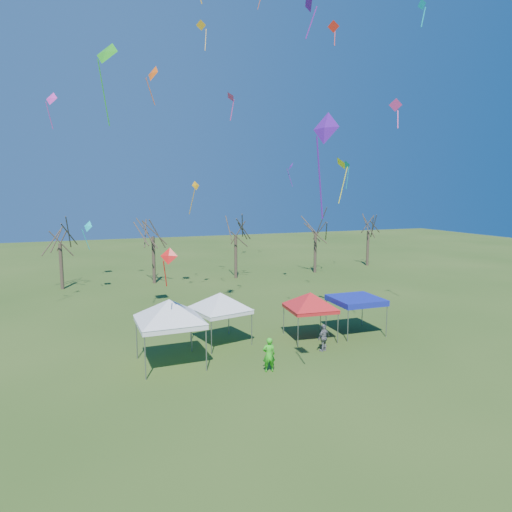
{
  "coord_description": "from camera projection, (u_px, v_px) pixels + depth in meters",
  "views": [
    {
      "loc": [
        -8.92,
        -20.59,
        8.97
      ],
      "look_at": [
        0.18,
        3.0,
        5.4
      ],
      "focal_mm": 32.0,
      "sensor_mm": 36.0,
      "label": 1
    }
  ],
  "objects": [
    {
      "name": "kite_22",
      "position": [
        196.0,
        187.0,
        39.0
      ],
      "size": [
        1.02,
        0.9,
        2.86
      ],
      "rotation": [
        0.0,
        0.0,
        0.45
      ],
      "color": "#F49F0C",
      "rests_on": "ground"
    },
    {
      "name": "kite_26",
      "position": [
        201.0,
        26.0,
        36.36
      ],
      "size": [
        0.93,
        0.81,
        2.46
      ],
      "rotation": [
        0.0,
        0.0,
        2.72
      ],
      "color": "orange",
      "rests_on": "ground"
    },
    {
      "name": "kite_27",
      "position": [
        309.0,
        4.0,
        23.08
      ],
      "size": [
        0.62,
        0.95,
        2.32
      ],
      "rotation": [
        0.0,
        0.0,
        1.49
      ],
      "color": "#84169D",
      "rests_on": "ground"
    },
    {
      "name": "tree_5",
      "position": [
        369.0,
        219.0,
        55.18
      ],
      "size": [
        3.39,
        3.39,
        7.46
      ],
      "color": "#3D2D21",
      "rests_on": "ground"
    },
    {
      "name": "kite_1",
      "position": [
        169.0,
        257.0,
        21.3
      ],
      "size": [
        0.93,
        0.74,
        1.9
      ],
      "rotation": [
        0.0,
        0.0,
        5.81
      ],
      "color": "red",
      "rests_on": "ground"
    },
    {
      "name": "person_grey",
      "position": [
        324.0,
        338.0,
        25.78
      ],
      "size": [
        0.99,
        0.67,
        1.56
      ],
      "primitive_type": "imported",
      "rotation": [
        0.0,
        0.0,
        3.49
      ],
      "color": "slate",
      "rests_on": "ground"
    },
    {
      "name": "kite_9",
      "position": [
        422.0,
        6.0,
        24.64
      ],
      "size": [
        0.3,
        0.6,
        1.5
      ],
      "rotation": [
        0.0,
        0.0,
        1.71
      ],
      "color": "#0DBECD",
      "rests_on": "ground"
    },
    {
      "name": "kite_18",
      "position": [
        231.0,
        97.0,
        30.87
      ],
      "size": [
        0.67,
        0.85,
        1.93
      ],
      "rotation": [
        0.0,
        0.0,
        1.78
      ],
      "color": "#DA3081",
      "rests_on": "ground"
    },
    {
      "name": "tent_white_west",
      "position": [
        169.0,
        304.0,
        23.42
      ],
      "size": [
        4.58,
        4.58,
        4.04
      ],
      "rotation": [
        0.0,
        0.0,
        0.02
      ],
      "color": "gray",
      "rests_on": "ground"
    },
    {
      "name": "tree_4",
      "position": [
        316.0,
        218.0,
        50.25
      ],
      "size": [
        3.58,
        3.58,
        7.89
      ],
      "color": "#3D2D21",
      "rests_on": "ground"
    },
    {
      "name": "kite_19",
      "position": [
        291.0,
        167.0,
        40.7
      ],
      "size": [
        0.64,
        0.89,
        2.2
      ],
      "rotation": [
        0.0,
        0.0,
        4.53
      ],
      "color": "#5517A1",
      "rests_on": "ground"
    },
    {
      "name": "kite_17",
      "position": [
        342.0,
        164.0,
        29.99
      ],
      "size": [
        0.77,
        1.07,
        3.07
      ],
      "rotation": [
        0.0,
        0.0,
        1.48
      ],
      "color": "#FCFD1A",
      "rests_on": "ground"
    },
    {
      "name": "tent_red",
      "position": [
        310.0,
        296.0,
        27.68
      ],
      "size": [
        3.81,
        3.81,
        3.37
      ],
      "rotation": [
        0.0,
        0.0,
        -0.09
      ],
      "color": "gray",
      "rests_on": "ground"
    },
    {
      "name": "tree_1",
      "position": [
        59.0,
        227.0,
        41.58
      ],
      "size": [
        3.42,
        3.42,
        7.54
      ],
      "color": "#3D2D21",
      "rests_on": "ground"
    },
    {
      "name": "kite_25",
      "position": [
        396.0,
        106.0,
        23.47
      ],
      "size": [
        0.75,
        0.61,
        1.53
      ],
      "rotation": [
        0.0,
        0.0,
        2.62
      ],
      "color": "#F53698",
      "rests_on": "ground"
    },
    {
      "name": "tree_3",
      "position": [
        236.0,
        220.0,
        46.96
      ],
      "size": [
        3.59,
        3.59,
        7.91
      ],
      "color": "#3D2D21",
      "rests_on": "ground"
    },
    {
      "name": "kite_2",
      "position": [
        51.0,
        99.0,
        37.61
      ],
      "size": [
        1.29,
        1.24,
        3.0
      ],
      "rotation": [
        0.0,
        0.0,
        5.55
      ],
      "color": "#DE31AD",
      "rests_on": "ground"
    },
    {
      "name": "kite_15",
      "position": [
        334.0,
        27.0,
        29.62
      ],
      "size": [
        0.82,
        0.69,
        1.61
      ],
      "rotation": [
        0.0,
        0.0,
        2.55
      ],
      "color": "red",
      "rests_on": "ground"
    },
    {
      "name": "tent_blue",
      "position": [
        356.0,
        300.0,
        28.97
      ],
      "size": [
        3.03,
        3.03,
        2.31
      ],
      "rotation": [
        0.0,
        0.0,
        -0.03
      ],
      "color": "gray",
      "rests_on": "ground"
    },
    {
      "name": "kite_13",
      "position": [
        88.0,
        227.0,
        39.7
      ],
      "size": [
        1.03,
        1.09,
        2.63
      ],
      "rotation": [
        0.0,
        0.0,
        5.38
      ],
      "color": "#0DC7CD",
      "rests_on": "ground"
    },
    {
      "name": "ground",
      "position": [
        274.0,
        368.0,
        23.45
      ],
      "size": [
        140.0,
        140.0,
        0.0
      ],
      "primitive_type": "plane",
      "color": "#2E4D18",
      "rests_on": "ground"
    },
    {
      "name": "person_green",
      "position": [
        269.0,
        355.0,
        22.82
      ],
      "size": [
        0.7,
        0.51,
        1.76
      ],
      "primitive_type": "imported",
      "rotation": [
        0.0,
        0.0,
        3.0
      ],
      "color": "green",
      "rests_on": "ground"
    },
    {
      "name": "kite_5",
      "position": [
        325.0,
        130.0,
        16.44
      ],
      "size": [
        0.75,
        1.22,
        3.88
      ],
      "rotation": [
        0.0,
        0.0,
        5.1
      ],
      "color": "#5F17A7",
      "rests_on": "ground"
    },
    {
      "name": "tree_2",
      "position": [
        152.0,
        220.0,
        44.25
      ],
      "size": [
        3.71,
        3.71,
        8.18
      ],
      "color": "#3D2D21",
      "rests_on": "ground"
    },
    {
      "name": "kite_8",
      "position": [
        106.0,
        53.0,
        25.18
      ],
      "size": [
        1.77,
        1.82,
        4.59
      ],
      "rotation": [
        0.0,
        0.0,
        5.45
      ],
      "color": "green",
      "rests_on": "ground"
    },
    {
      "name": "kite_12",
      "position": [
        347.0,
        165.0,
        49.47
      ],
      "size": [
        0.75,
        1.08,
        3.08
      ],
      "rotation": [
        0.0,
        0.0,
        1.89
      ],
      "color": "#0BA89B",
      "rests_on": "ground"
    },
    {
      "name": "kite_11",
      "position": [
        153.0,
        73.0,
        32.97
      ],
      "size": [
        1.07,
        1.39,
        2.77
      ],
      "rotation": [
        0.0,
        0.0,
        5.13
      ],
      "color": "#ED540C",
      "rests_on": "ground"
    },
    {
      "name": "tent_white_mid",
      "position": [
        220.0,
        296.0,
        26.81
      ],
      "size": [
        3.95,
        3.95,
        3.57
      ],
      "rotation": [
        0.0,
        0.0,
        0.22
      ],
      "color": "gray",
      "rests_on": "ground"
    }
  ]
}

